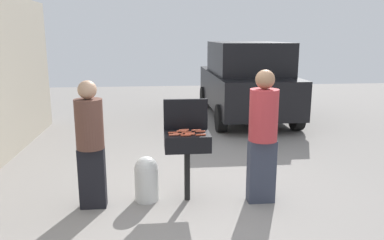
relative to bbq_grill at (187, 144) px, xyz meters
name	(u,v)px	position (x,y,z in m)	size (l,w,h in m)	color
ground_plane	(202,201)	(0.19, -0.07, -0.79)	(24.00, 24.00, 0.00)	gray
bbq_grill	(187,144)	(0.00, 0.00, 0.00)	(0.60, 0.44, 0.93)	black
grill_lid_open	(186,114)	(0.00, 0.22, 0.35)	(0.60, 0.05, 0.42)	black
hot_dog_0	(201,135)	(0.16, -0.15, 0.16)	(0.03, 0.03, 0.13)	#AD4228
hot_dog_1	(200,131)	(0.18, 0.03, 0.16)	(0.03, 0.03, 0.13)	#B74C33
hot_dog_2	(187,133)	(-0.01, -0.01, 0.16)	(0.03, 0.03, 0.13)	#AD4228
hot_dog_3	(190,134)	(0.03, -0.06, 0.16)	(0.03, 0.03, 0.13)	#AD4228
hot_dog_4	(184,130)	(-0.03, 0.13, 0.16)	(0.03, 0.03, 0.13)	#C6593D
hot_dog_5	(174,135)	(-0.18, -0.11, 0.16)	(0.03, 0.03, 0.13)	#C6593D
hot_dog_6	(186,135)	(-0.03, -0.15, 0.16)	(0.03, 0.03, 0.13)	#AD4228
hot_dog_7	(190,134)	(0.03, -0.11, 0.16)	(0.03, 0.03, 0.13)	#B74C33
hot_dog_8	(173,133)	(-0.18, 0.00, 0.16)	(0.03, 0.03, 0.13)	#AD4228
hot_dog_9	(183,131)	(-0.04, 0.10, 0.16)	(0.03, 0.03, 0.13)	#B74C33
hot_dog_10	(182,131)	(-0.07, 0.06, 0.16)	(0.03, 0.03, 0.13)	#B74C33
hot_dog_11	(178,134)	(-0.12, -0.08, 0.16)	(0.03, 0.03, 0.13)	#B74C33
hot_dog_12	(196,130)	(0.13, 0.10, 0.16)	(0.03, 0.03, 0.13)	#C6593D
propane_tank	(146,178)	(-0.55, 0.04, -0.47)	(0.32, 0.32, 0.62)	silver
person_left	(90,140)	(-1.24, -0.10, 0.11)	(0.35, 0.35, 1.66)	black
person_right	(263,132)	(0.98, -0.15, 0.17)	(0.37, 0.37, 1.77)	#333847
parked_minivan	(246,80)	(2.02, 5.12, 0.24)	(2.05, 4.41, 2.02)	black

